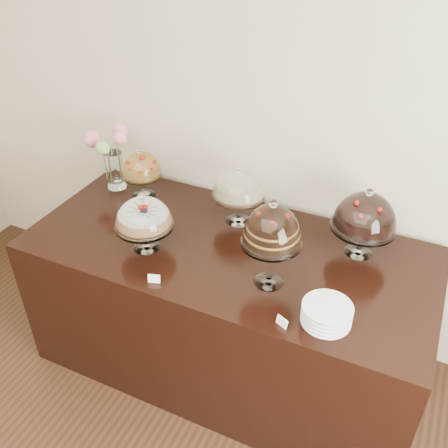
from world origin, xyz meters
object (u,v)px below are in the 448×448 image
at_px(flower_vase, 110,153).
at_px(plate_stack, 327,314).
at_px(cake_stand_sugar_sponge, 143,216).
at_px(cake_stand_fruit_tart, 141,167).
at_px(display_counter, 228,307).
at_px(cake_stand_choco_layer, 272,229).
at_px(cake_stand_cheesecake, 239,186).
at_px(cake_stand_dark_choco, 365,214).

distance_m(flower_vase, plate_stack, 1.69).
bearing_deg(cake_stand_sugar_sponge, cake_stand_fruit_tart, 124.02).
distance_m(display_counter, cake_stand_choco_layer, 0.85).
height_order(cake_stand_sugar_sponge, cake_stand_fruit_tart, same).
bearing_deg(flower_vase, cake_stand_cheesecake, -1.88).
relative_size(cake_stand_sugar_sponge, flower_vase, 0.82).
distance_m(cake_stand_cheesecake, flower_vase, 0.89).
bearing_deg(cake_stand_cheesecake, cake_stand_sugar_sponge, -128.15).
bearing_deg(display_counter, cake_stand_cheesecake, 101.19).
height_order(display_counter, cake_stand_choco_layer, cake_stand_choco_layer).
bearing_deg(cake_stand_dark_choco, cake_stand_sugar_sponge, -157.39).
bearing_deg(cake_stand_sugar_sponge, plate_stack, -7.55).
relative_size(cake_stand_dark_choco, plate_stack, 1.79).
bearing_deg(plate_stack, cake_stand_choco_layer, 156.10).
bearing_deg(cake_stand_dark_choco, plate_stack, -92.03).
xyz_separation_m(flower_vase, plate_stack, (1.56, -0.61, -0.18)).
height_order(cake_stand_fruit_tart, flower_vase, flower_vase).
distance_m(cake_stand_choco_layer, cake_stand_fruit_tart, 1.10).
bearing_deg(cake_stand_choco_layer, flower_vase, 159.56).
bearing_deg(cake_stand_cheesecake, plate_stack, -40.39).
bearing_deg(cake_stand_sugar_sponge, display_counter, 24.89).
distance_m(cake_stand_sugar_sponge, cake_stand_dark_choco, 1.13).
bearing_deg(cake_stand_cheesecake, cake_stand_fruit_tart, 179.09).
bearing_deg(cake_stand_fruit_tart, display_counter, -20.83).
distance_m(cake_stand_choco_layer, flower_vase, 1.32).
height_order(cake_stand_choco_layer, cake_stand_dark_choco, cake_stand_choco_layer).
distance_m(cake_stand_dark_choco, cake_stand_fruit_tart, 1.35).
relative_size(cake_stand_cheesecake, cake_stand_fruit_tart, 1.08).
bearing_deg(cake_stand_dark_choco, cake_stand_choco_layer, -129.17).
height_order(display_counter, cake_stand_sugar_sponge, cake_stand_sugar_sponge).
bearing_deg(plate_stack, cake_stand_dark_choco, 87.97).
relative_size(cake_stand_sugar_sponge, cake_stand_fruit_tart, 1.00).
xyz_separation_m(display_counter, plate_stack, (0.63, -0.32, 0.50)).
bearing_deg(cake_stand_cheesecake, display_counter, -78.81).
bearing_deg(flower_vase, display_counter, -16.96).
height_order(cake_stand_choco_layer, flower_vase, cake_stand_choco_layer).
xyz_separation_m(display_counter, cake_stand_fruit_tart, (-0.70, 0.27, 0.65)).
height_order(cake_stand_cheesecake, cake_stand_fruit_tart, cake_stand_cheesecake).
height_order(display_counter, plate_stack, plate_stack).
bearing_deg(cake_stand_choco_layer, plate_stack, -23.90).
bearing_deg(cake_stand_fruit_tart, cake_stand_sugar_sponge, -55.98).
height_order(cake_stand_cheesecake, cake_stand_dark_choco, cake_stand_dark_choco).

